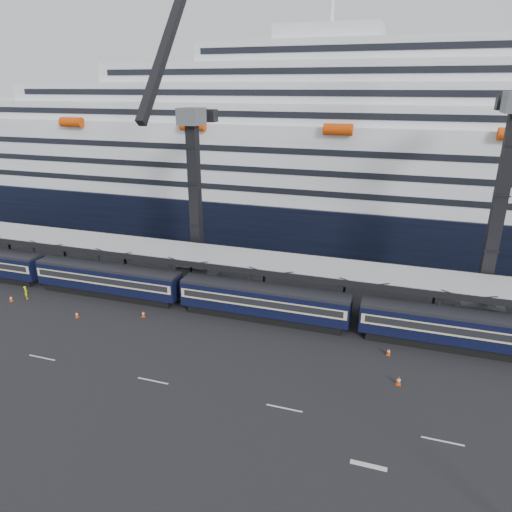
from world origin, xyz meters
name	(u,v)px	position (x,y,z in m)	size (l,w,h in m)	color
ground	(318,384)	(0.00, 0.00, 0.00)	(260.00, 260.00, 0.00)	black
lane_markings	(416,447)	(8.15, -5.23, 0.01)	(111.00, 4.27, 0.02)	beige
train	(293,305)	(-4.65, 10.00, 2.20)	(133.05, 3.00, 4.05)	black
canopy	(343,271)	(0.00, 14.00, 5.25)	(130.00, 6.25, 5.53)	gray
cruise_ship	(365,162)	(-1.08, 45.99, 12.34)	(214.09, 28.84, 34.00)	black
crane_dark_near	(193,191)	(-20.00, 18.59, 11.93)	(4.50, 17.75, 35.08)	#53565B
crane_dark_mid	(501,202)	(15.00, 17.59, 13.36)	(4.50, 18.24, 39.64)	#53565B
worker	(26,292)	(-37.13, 6.06, 0.84)	(0.61, 0.40, 1.68)	#D7E90C
traffic_cone_a	(11,298)	(-38.38, 4.87, 0.39)	(0.40, 0.40, 0.80)	#D84006
traffic_cone_b	(77,314)	(-28.10, 3.85, 0.38)	(0.39, 0.39, 0.77)	#D84006
traffic_cone_c	(143,314)	(-21.07, 6.26, 0.40)	(0.40, 0.40, 0.80)	#D84006
traffic_cone_d	(399,380)	(6.71, 2.08, 0.43)	(0.43, 0.43, 0.86)	#D84006
traffic_cone_e	(389,351)	(5.67, 6.65, 0.38)	(0.39, 0.39, 0.77)	#D84006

